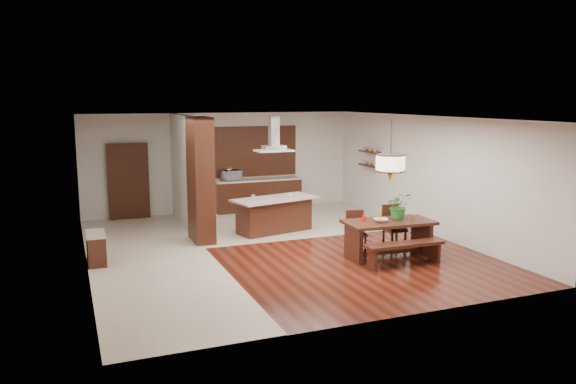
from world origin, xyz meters
name	(u,v)px	position (x,y,z in m)	size (l,w,h in m)	color
room_shell	(275,156)	(0.00, 0.00, 2.06)	(9.00, 9.04, 2.92)	#361109
tile_hallway	(151,260)	(-2.75, 0.00, 0.01)	(2.50, 9.00, 0.01)	beige
tile_kitchen	(286,221)	(1.25, 2.50, 0.01)	(5.50, 4.00, 0.01)	beige
soffit_band	(275,118)	(0.00, 0.00, 2.88)	(8.00, 9.00, 0.02)	#432110
partition_pier	(201,180)	(-1.40, 1.20, 1.45)	(0.45, 1.00, 2.90)	black
partition_stub	(183,169)	(-1.40, 3.30, 1.45)	(0.18, 2.40, 2.90)	silver
hallway_console	(96,248)	(-3.81, 0.20, 0.32)	(0.37, 0.88, 0.63)	black
hallway_doorway	(128,181)	(-2.70, 4.40, 1.05)	(1.10, 0.20, 2.10)	black
rear_counter	(258,195)	(1.00, 4.20, 0.48)	(2.60, 0.62, 0.95)	black
kitchen_window	(255,151)	(1.00, 4.46, 1.75)	(2.60, 0.08, 1.50)	#98582D
shelf_lower	(369,165)	(3.87, 2.60, 1.40)	(0.26, 0.90, 0.04)	black
shelf_upper	(370,152)	(3.87, 2.60, 1.80)	(0.26, 0.90, 0.04)	black
dining_table	(388,230)	(1.96, -1.56, 0.57)	(1.92, 1.04, 0.78)	black
dining_bench	(404,254)	(1.92, -2.24, 0.23)	(1.67, 0.37, 0.47)	black
dining_chair_left	(356,232)	(1.52, -0.97, 0.45)	(0.39, 0.39, 0.89)	black
dining_chair_right	(395,227)	(2.45, -1.02, 0.48)	(0.43, 0.43, 0.97)	black
pendant_lantern	(391,151)	(1.96, -1.56, 2.25)	(0.64, 0.64, 1.31)	beige
foliage_plant	(399,206)	(2.24, -1.49, 1.07)	(0.52, 0.45, 0.58)	#27762C
fruit_bowl	(381,220)	(1.74, -1.61, 0.81)	(0.29, 0.29, 0.07)	beige
napkin_cone	(364,217)	(1.44, -1.42, 0.88)	(0.13, 0.13, 0.20)	#A30C0B
gold_ornament	(413,217)	(2.50, -1.66, 0.83)	(0.07, 0.07, 0.11)	gold
kitchen_island	(274,214)	(0.49, 1.41, 0.45)	(2.28, 1.40, 0.88)	black
range_hood	(274,134)	(0.49, 1.41, 2.46)	(0.90, 0.55, 0.87)	silver
island_cup	(290,196)	(0.87, 1.29, 0.92)	(0.12, 0.12, 0.10)	silver
microwave	(231,175)	(0.18, 4.17, 1.10)	(0.54, 0.37, 0.30)	#BBBDC2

